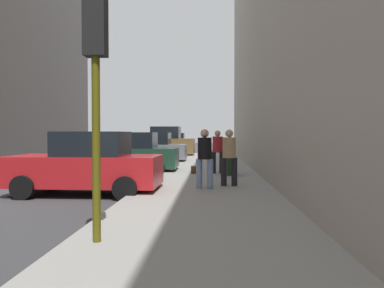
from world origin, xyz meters
TOP-DOWN VIEW (x-y plane):
  - sidewalk at (6.00, 0.00)m, footprint 4.00×40.00m
  - parked_red_hatchback at (2.65, 0.06)m, footprint 4.23×2.11m
  - parked_dark_green_sedan at (2.65, 5.67)m, footprint 4.20×2.07m
  - parked_gray_coupe at (2.65, 11.27)m, footprint 4.23×2.12m
  - parked_bronze_suv at (2.65, 17.19)m, footprint 4.67×2.19m
  - parked_silver_sedan at (2.65, 22.82)m, footprint 4.21×2.08m
  - fire_hydrant at (4.45, 5.21)m, footprint 0.42×0.22m
  - traffic_light at (4.50, -5.01)m, footprint 0.32×0.32m
  - pedestrian_in_red_jacket at (6.42, 4.52)m, footprint 0.52×0.44m
  - pedestrian_in_tan_coat at (6.71, 0.99)m, footprint 0.50×0.40m
  - pedestrian_in_jeans at (5.98, 0.39)m, footprint 0.52×0.45m
  - rolling_suitcase at (6.95, 3.88)m, footprint 0.38×0.57m
  - duffel_bag at (5.53, 4.54)m, footprint 0.32×0.44m

SIDE VIEW (x-z plane):
  - sidewalk at x=6.00m, z-range 0.00..0.15m
  - duffel_bag at x=5.53m, z-range 0.15..0.43m
  - rolling_suitcase at x=6.95m, z-range -0.03..1.01m
  - fire_hydrant at x=4.45m, z-range 0.15..0.85m
  - parked_red_hatchback at x=2.65m, z-range -0.05..1.74m
  - parked_dark_green_sedan at x=2.65m, z-range -0.05..1.74m
  - parked_gray_coupe at x=2.65m, z-range -0.05..1.74m
  - parked_silver_sedan at x=2.65m, z-range -0.05..1.74m
  - parked_bronze_suv at x=2.65m, z-range -0.09..2.16m
  - pedestrian_in_red_jacket at x=6.42m, z-range 0.25..1.96m
  - pedestrian_in_tan_coat at x=6.71m, z-range 0.25..1.96m
  - pedestrian_in_jeans at x=5.98m, z-range 0.25..1.96m
  - traffic_light at x=4.50m, z-range 0.96..4.56m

